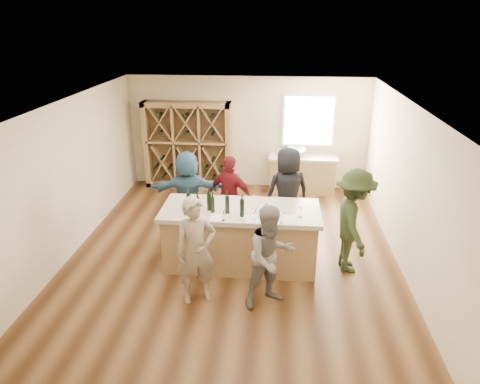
# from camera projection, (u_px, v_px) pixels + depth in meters

# --- Properties ---
(floor) EXTENTS (6.00, 7.00, 0.10)m
(floor) POSITION_uv_depth(u_px,v_px,m) (234.00, 254.00, 8.12)
(floor) COLOR #56371B
(floor) RESTS_ON ground
(ceiling) EXTENTS (6.00, 7.00, 0.10)m
(ceiling) POSITION_uv_depth(u_px,v_px,m) (233.00, 101.00, 7.01)
(ceiling) COLOR white
(ceiling) RESTS_ON ground
(wall_back) EXTENTS (6.00, 0.10, 2.80)m
(wall_back) POSITION_uv_depth(u_px,v_px,m) (248.00, 132.00, 10.83)
(wall_back) COLOR beige
(wall_back) RESTS_ON ground
(wall_front) EXTENTS (6.00, 0.10, 2.80)m
(wall_front) POSITION_uv_depth(u_px,v_px,m) (197.00, 311.00, 4.30)
(wall_front) COLOR beige
(wall_front) RESTS_ON ground
(wall_left) EXTENTS (0.10, 7.00, 2.80)m
(wall_left) POSITION_uv_depth(u_px,v_px,m) (68.00, 178.00, 7.82)
(wall_left) COLOR beige
(wall_left) RESTS_ON ground
(wall_right) EXTENTS (0.10, 7.00, 2.80)m
(wall_right) POSITION_uv_depth(u_px,v_px,m) (410.00, 189.00, 7.31)
(wall_right) COLOR beige
(wall_right) RESTS_ON ground
(window_frame) EXTENTS (1.30, 0.06, 1.30)m
(window_frame) POSITION_uv_depth(u_px,v_px,m) (309.00, 121.00, 10.50)
(window_frame) COLOR white
(window_frame) RESTS_ON wall_back
(window_pane) EXTENTS (1.18, 0.01, 1.18)m
(window_pane) POSITION_uv_depth(u_px,v_px,m) (309.00, 121.00, 10.47)
(window_pane) COLOR white
(window_pane) RESTS_ON wall_back
(wine_rack) EXTENTS (2.20, 0.45, 2.20)m
(wine_rack) POSITION_uv_depth(u_px,v_px,m) (188.00, 145.00, 10.81)
(wine_rack) COLOR olive
(wine_rack) RESTS_ON floor
(back_counter_base) EXTENTS (1.60, 0.58, 0.86)m
(back_counter_base) POSITION_uv_depth(u_px,v_px,m) (302.00, 175.00, 10.76)
(back_counter_base) COLOR olive
(back_counter_base) RESTS_ON floor
(back_counter_top) EXTENTS (1.70, 0.62, 0.06)m
(back_counter_top) POSITION_uv_depth(u_px,v_px,m) (303.00, 157.00, 10.59)
(back_counter_top) COLOR #B2A691
(back_counter_top) RESTS_ON back_counter_base
(sink) EXTENTS (0.54, 0.54, 0.19)m
(sink) POSITION_uv_depth(u_px,v_px,m) (295.00, 152.00, 10.56)
(sink) COLOR silver
(sink) RESTS_ON back_counter_top
(faucet) EXTENTS (0.02, 0.02, 0.30)m
(faucet) POSITION_uv_depth(u_px,v_px,m) (295.00, 148.00, 10.70)
(faucet) COLOR silver
(faucet) RESTS_ON back_counter_top
(tasting_counter_base) EXTENTS (2.60, 1.00, 1.00)m
(tasting_counter_base) POSITION_uv_depth(u_px,v_px,m) (241.00, 238.00, 7.55)
(tasting_counter_base) COLOR olive
(tasting_counter_base) RESTS_ON floor
(tasting_counter_top) EXTENTS (2.72, 1.12, 0.08)m
(tasting_counter_top) POSITION_uv_depth(u_px,v_px,m) (241.00, 211.00, 7.35)
(tasting_counter_top) COLOR #B2A691
(tasting_counter_top) RESTS_ON tasting_counter_base
(wine_bottle_a) EXTENTS (0.08, 0.08, 0.31)m
(wine_bottle_a) POSITION_uv_depth(u_px,v_px,m) (189.00, 202.00, 7.22)
(wine_bottle_a) COLOR black
(wine_bottle_a) RESTS_ON tasting_counter_top
(wine_bottle_b) EXTENTS (0.07, 0.07, 0.27)m
(wine_bottle_b) POSITION_uv_depth(u_px,v_px,m) (198.00, 205.00, 7.15)
(wine_bottle_b) COLOR black
(wine_bottle_b) RESTS_ON tasting_counter_top
(wine_bottle_c) EXTENTS (0.10, 0.10, 0.31)m
(wine_bottle_c) POSITION_uv_depth(u_px,v_px,m) (209.00, 201.00, 7.22)
(wine_bottle_c) COLOR black
(wine_bottle_c) RESTS_ON tasting_counter_top
(wine_bottle_d) EXTENTS (0.09, 0.09, 0.28)m
(wine_bottle_d) POSITION_uv_depth(u_px,v_px,m) (213.00, 205.00, 7.15)
(wine_bottle_d) COLOR black
(wine_bottle_d) RESTS_ON tasting_counter_top
(wine_bottle_e) EXTENTS (0.10, 0.10, 0.30)m
(wine_bottle_e) POSITION_uv_depth(u_px,v_px,m) (227.00, 205.00, 7.12)
(wine_bottle_e) COLOR black
(wine_bottle_e) RESTS_ON tasting_counter_top
(wine_glass_a) EXTENTS (0.08, 0.08, 0.19)m
(wine_glass_a) POSITION_uv_depth(u_px,v_px,m) (223.00, 215.00, 6.87)
(wine_glass_a) COLOR white
(wine_glass_a) RESTS_ON tasting_counter_top
(wine_glass_b) EXTENTS (0.09, 0.09, 0.19)m
(wine_glass_b) POSITION_uv_depth(u_px,v_px,m) (254.00, 214.00, 6.91)
(wine_glass_b) COLOR white
(wine_glass_b) RESTS_ON tasting_counter_top
(wine_glass_c) EXTENTS (0.08, 0.08, 0.19)m
(wine_glass_c) POSITION_uv_depth(u_px,v_px,m) (282.00, 217.00, 6.80)
(wine_glass_c) COLOR white
(wine_glass_c) RESTS_ON tasting_counter_top
(wine_glass_d) EXTENTS (0.07, 0.07, 0.17)m
(wine_glass_d) POSITION_uv_depth(u_px,v_px,m) (266.00, 208.00, 7.13)
(wine_glass_d) COLOR white
(wine_glass_d) RESTS_ON tasting_counter_top
(wine_glass_e) EXTENTS (0.07, 0.07, 0.16)m
(wine_glass_e) POSITION_uv_depth(u_px,v_px,m) (300.00, 213.00, 6.99)
(wine_glass_e) COLOR white
(wine_glass_e) RESTS_ON tasting_counter_top
(tasting_menu_a) EXTENTS (0.20, 0.27, 0.00)m
(tasting_menu_a) POSITION_uv_depth(u_px,v_px,m) (217.00, 217.00, 7.00)
(tasting_menu_a) COLOR white
(tasting_menu_a) RESTS_ON tasting_counter_top
(tasting_menu_b) EXTENTS (0.29, 0.33, 0.00)m
(tasting_menu_b) POSITION_uv_depth(u_px,v_px,m) (251.00, 218.00, 6.97)
(tasting_menu_b) COLOR white
(tasting_menu_b) RESTS_ON tasting_counter_top
(tasting_menu_c) EXTENTS (0.23, 0.31, 0.00)m
(tasting_menu_c) POSITION_uv_depth(u_px,v_px,m) (289.00, 220.00, 6.93)
(tasting_menu_c) COLOR white
(tasting_menu_c) RESTS_ON tasting_counter_top
(person_near_left) EXTENTS (0.76, 0.68, 1.72)m
(person_near_left) POSITION_uv_depth(u_px,v_px,m) (196.00, 251.00, 6.45)
(person_near_left) COLOR gray
(person_near_left) RESTS_ON floor
(person_near_right) EXTENTS (0.91, 0.78, 1.64)m
(person_near_right) POSITION_uv_depth(u_px,v_px,m) (271.00, 257.00, 6.37)
(person_near_right) COLOR slate
(person_near_right) RESTS_ON floor
(person_server) EXTENTS (0.64, 1.23, 1.85)m
(person_server) POSITION_uv_depth(u_px,v_px,m) (353.00, 221.00, 7.23)
(person_server) COLOR #263319
(person_server) RESTS_ON floor
(person_far_mid) EXTENTS (1.08, 0.81, 1.65)m
(person_far_mid) POSITION_uv_depth(u_px,v_px,m) (231.00, 196.00, 8.50)
(person_far_mid) COLOR #590F14
(person_far_mid) RESTS_ON floor
(person_far_right) EXTENTS (1.04, 0.85, 1.83)m
(person_far_right) POSITION_uv_depth(u_px,v_px,m) (287.00, 192.00, 8.44)
(person_far_right) COLOR black
(person_far_right) RESTS_ON floor
(person_far_left) EXTENTS (1.64, 0.78, 1.71)m
(person_far_left) POSITION_uv_depth(u_px,v_px,m) (188.00, 192.00, 8.62)
(person_far_left) COLOR #335972
(person_far_left) RESTS_ON floor
(wine_bottle_f) EXTENTS (0.07, 0.07, 0.30)m
(wine_bottle_f) POSITION_uv_depth(u_px,v_px,m) (242.00, 208.00, 7.00)
(wine_bottle_f) COLOR black
(wine_bottle_f) RESTS_ON tasting_counter_top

